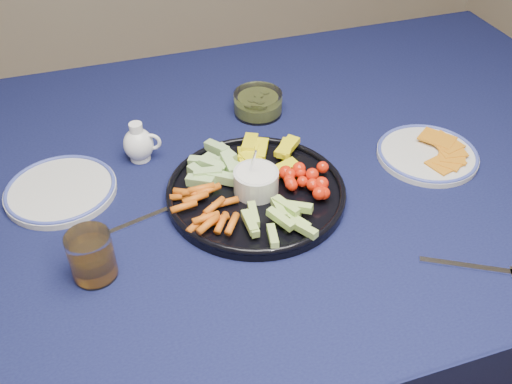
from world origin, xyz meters
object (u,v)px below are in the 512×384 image
object	(u,v)px
juice_tumbler	(92,258)
crudite_platter	(255,189)
pickle_bowl	(258,104)
creamer_pitcher	(139,144)
side_plate_extra	(61,190)
cheese_plate	(428,153)
dining_table	(271,193)

from	to	relation	value
juice_tumbler	crudite_platter	bearing A→B (deg)	18.65
pickle_bowl	juice_tumbler	distance (m)	0.56
creamer_pitcher	side_plate_extra	xyz separation A→B (m)	(-0.16, -0.06, -0.03)
creamer_pitcher	cheese_plate	world-z (taller)	creamer_pitcher
crudite_platter	cheese_plate	size ratio (longest dim) A/B	1.65
dining_table	creamer_pitcher	world-z (taller)	creamer_pitcher
crudite_platter	creamer_pitcher	xyz separation A→B (m)	(-0.18, 0.19, 0.02)
dining_table	side_plate_extra	bearing A→B (deg)	176.24
cheese_plate	creamer_pitcher	bearing A→B (deg)	162.16
dining_table	crudite_platter	distance (m)	0.16
juice_tumbler	side_plate_extra	distance (m)	0.23
dining_table	juice_tumbler	size ratio (longest dim) A/B	19.61
creamer_pitcher	cheese_plate	distance (m)	0.59
crudite_platter	juice_tumbler	bearing A→B (deg)	-161.35
side_plate_extra	pickle_bowl	bearing A→B (deg)	18.98
juice_tumbler	side_plate_extra	size ratio (longest dim) A/B	0.41
crudite_platter	cheese_plate	bearing A→B (deg)	1.25
dining_table	pickle_bowl	distance (m)	0.21
crudite_platter	side_plate_extra	distance (m)	0.37
dining_table	crudite_platter	size ratio (longest dim) A/B	4.95
cheese_plate	dining_table	bearing A→B (deg)	163.72
dining_table	cheese_plate	size ratio (longest dim) A/B	8.14
cheese_plate	juice_tumbler	world-z (taller)	juice_tumbler
pickle_bowl	cheese_plate	bearing A→B (deg)	-44.34
cheese_plate	pickle_bowl	bearing A→B (deg)	135.66
dining_table	cheese_plate	bearing A→B (deg)	-16.28
dining_table	creamer_pitcher	xyz separation A→B (m)	(-0.25, 0.09, 0.12)
dining_table	pickle_bowl	xyz separation A→B (m)	(0.03, 0.18, 0.11)
crudite_platter	juice_tumbler	distance (m)	0.32
crudite_platter	side_plate_extra	world-z (taller)	crudite_platter
cheese_plate	side_plate_extra	xyz separation A→B (m)	(-0.72, 0.12, -0.00)
pickle_bowl	cheese_plate	xyz separation A→B (m)	(0.28, -0.27, -0.01)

